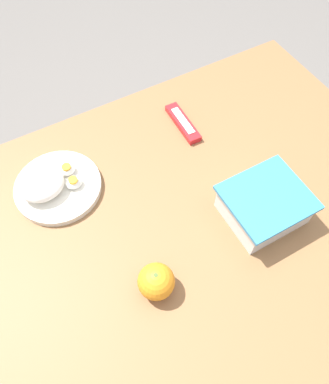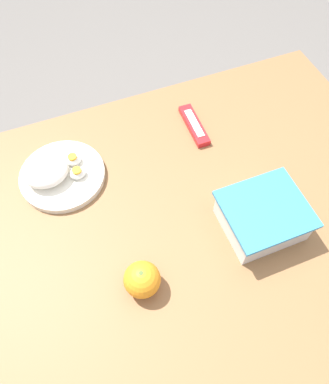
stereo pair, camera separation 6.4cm
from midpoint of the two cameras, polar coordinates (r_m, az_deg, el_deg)
ground_plane at (r=1.60m, az=2.69°, el=-16.93°), size 10.00×10.00×0.00m
table at (r=1.01m, az=4.11°, el=-7.68°), size 1.26×0.92×0.73m
food_container at (r=0.92m, az=16.62°, el=-3.93°), size 0.19×0.17×0.08m
orange_fruit at (r=0.82m, az=-1.13°, el=-13.32°), size 0.08×0.08×0.08m
rice_plate at (r=0.99m, az=-14.26°, el=2.62°), size 0.22×0.22×0.07m
candy_bar at (r=1.09m, az=6.24°, el=10.00°), size 0.04×0.15×0.02m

